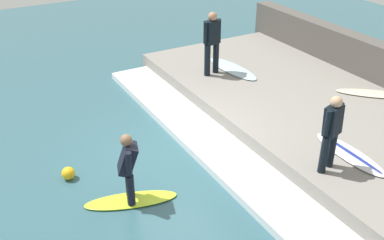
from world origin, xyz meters
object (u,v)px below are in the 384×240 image
Objects in this scene: surfer_waiting_far at (332,130)px; surfboard_waiting_far at (349,154)px; surfboard_riding at (131,200)px; surfer_waiting_near at (212,40)px; surfer_riding at (128,165)px; marker_buoy at (68,173)px; surfboard_spare at (375,94)px; surfboard_waiting_near at (233,69)px.

surfer_waiting_far reaches higher than surfboard_waiting_far.
surfer_waiting_near reaches higher than surfboard_riding.
marker_buoy is at bearing 122.48° from surfer_riding.
marker_buoy is at bearing 122.48° from surfboard_riding.
surfer_waiting_far is 0.85× the size of surfboard_waiting_far.
surfer_waiting_near is 1.00× the size of surfboard_spare.
surfboard_riding is 6.72× the size of marker_buoy.
surfboard_riding is 1.49m from marker_buoy.
surfboard_waiting_near is (0.67, -0.04, -0.93)m from surfer_waiting_near.
surfboard_waiting_far is (0.74, 0.11, -0.81)m from surfer_waiting_far.
surfboard_waiting_far is (-0.44, -4.73, 0.00)m from surfboard_waiting_near.
surfboard_riding is 1.03× the size of surfboard_spare.
surfer_waiting_far is 5.07m from marker_buoy.
surfboard_waiting_near is 5.74m from marker_buoy.
surfboard_waiting_near is at bearing 76.21° from surfer_waiting_far.
surfer_waiting_near reaches higher than surfboard_waiting_near.
surfer_waiting_far is 0.87× the size of surfboard_spare.
surfer_riding is at bearing -138.16° from surfer_waiting_near.
surfboard_spare reaches higher than marker_buoy.
surfer_waiting_near reaches higher than surfboard_spare.
surfer_riding is 0.80× the size of surfer_waiting_near.
surfboard_riding is 0.79m from surfer_riding.
surfboard_spare is at bearing 2.54° from surfer_riding.
surfer_riding reaches higher than marker_buoy.
surfer_waiting_near is 1.15m from surfboard_waiting_near.
marker_buoy is at bearing 146.87° from surfer_waiting_far.
surfboard_riding is 3.85m from surfer_waiting_far.
surfer_waiting_near is (3.84, 3.44, 1.40)m from surfboard_riding.
surfer_riding is 3.66m from surfer_waiting_far.
marker_buoy is (-7.49, 0.96, -0.37)m from surfboard_spare.
surfer_waiting_far is at bearing -33.13° from marker_buoy.
surfboard_spare is (2.62, 1.63, -0.00)m from surfboard_waiting_far.
surfer_waiting_near is 5.29m from marker_buoy.
surfboard_waiting_far reaches higher than surfboard_spare.
surfboard_riding is 5.35m from surfer_waiting_near.
surfer_riding is 6.71m from surfboard_spare.
surfboard_spare is (2.18, -3.10, 0.00)m from surfboard_waiting_near.
marker_buoy reaches higher than surfboard_riding.
surfer_riding reaches higher than surfboard_spare.
surfboard_spare is (6.69, 0.30, 0.47)m from surfboard_riding.
surfboard_spare is at bearing -54.93° from surfboard_waiting_near.
surfboard_waiting_near is at bearing 36.96° from surfer_riding.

